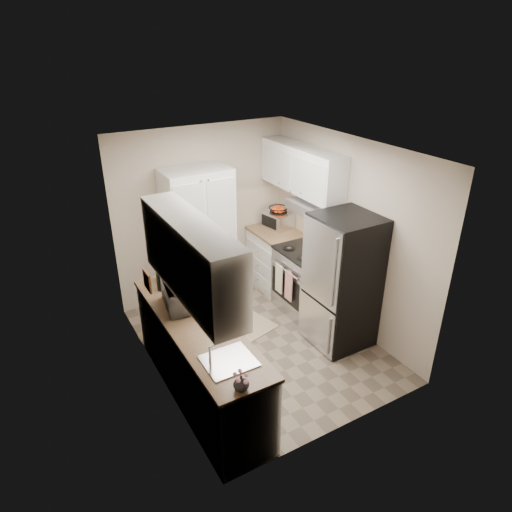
{
  "coord_description": "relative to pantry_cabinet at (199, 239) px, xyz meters",
  "views": [
    {
      "loc": [
        -2.41,
        -4.1,
        3.58
      ],
      "look_at": [
        0.04,
        0.15,
        1.18
      ],
      "focal_mm": 32.0,
      "sensor_mm": 36.0,
      "label": 1
    }
  ],
  "objects": [
    {
      "name": "base_cabinet_left",
      "position": [
        -0.79,
        -1.75,
        -0.56
      ],
      "size": [
        0.6,
        2.3,
        0.88
      ],
      "primitive_type": "cube",
      "color": "white",
      "rests_on": "ground"
    },
    {
      "name": "kitchen_mat",
      "position": [
        0.25,
        -0.77,
        -0.99
      ],
      "size": [
        0.75,
        0.98,
        0.01
      ],
      "primitive_type": "cube",
      "rotation": [
        0.0,
        0.0,
        0.25
      ],
      "color": "tan",
      "rests_on": "ground"
    },
    {
      "name": "room_shell",
      "position": [
        0.18,
        -1.32,
        0.63
      ],
      "size": [
        2.64,
        3.24,
        2.52
      ],
      "color": "#BAAA96",
      "rests_on": "ground"
    },
    {
      "name": "countertop_right",
      "position": [
        1.19,
        -0.12,
        -0.1
      ],
      "size": [
        0.63,
        0.83,
        0.04
      ],
      "primitive_type": "cube",
      "color": "#846647",
      "rests_on": "base_cabinet_right"
    },
    {
      "name": "microwave",
      "position": [
        -0.8,
        -1.38,
        0.06
      ],
      "size": [
        0.42,
        0.56,
        0.28
      ],
      "primitive_type": "imported",
      "rotation": [
        0.0,
        0.0,
        1.42
      ],
      "color": "silver",
      "rests_on": "countertop_left"
    },
    {
      "name": "refrigerator",
      "position": [
        1.14,
        -1.73,
        -0.15
      ],
      "size": [
        0.7,
        0.72,
        1.7
      ],
      "primitive_type": "cube",
      "color": "#B7B7BC",
      "rests_on": "ground"
    },
    {
      "name": "countertop_left",
      "position": [
        -0.79,
        -1.75,
        -0.1
      ],
      "size": [
        0.63,
        2.33,
        0.04
      ],
      "primitive_type": "cube",
      "color": "#846647",
      "rests_on": "base_cabinet_left"
    },
    {
      "name": "pantry_cabinet",
      "position": [
        0.0,
        0.0,
        0.0
      ],
      "size": [
        0.9,
        0.55,
        2.0
      ],
      "primitive_type": "cube",
      "color": "white",
      "rests_on": "ground"
    },
    {
      "name": "electric_range",
      "position": [
        1.17,
        -0.93,
        -0.52
      ],
      "size": [
        0.71,
        0.78,
        1.13
      ],
      "color": "#B7B7BC",
      "rests_on": "ground"
    },
    {
      "name": "cutting_board",
      "position": [
        -0.79,
        -0.77,
        0.08
      ],
      "size": [
        0.1,
        0.25,
        0.32
      ],
      "primitive_type": "cube",
      "rotation": [
        0.0,
        0.0,
        0.33
      ],
      "color": "#3E8C30",
      "rests_on": "countertop_left"
    },
    {
      "name": "fruit_basket",
      "position": [
        1.3,
        0.0,
        0.22
      ],
      "size": [
        0.35,
        0.35,
        0.12
      ],
      "primitive_type": null,
      "rotation": [
        0.0,
        0.0,
        -0.25
      ],
      "color": "#FF4816",
      "rests_on": "toaster_oven"
    },
    {
      "name": "ground",
      "position": [
        0.2,
        -1.32,
        -1.0
      ],
      "size": [
        3.2,
        3.2,
        0.0
      ],
      "primitive_type": "plane",
      "color": "#7A6B56",
      "rests_on": "ground"
    },
    {
      "name": "toaster_oven",
      "position": [
        1.29,
        -0.01,
        0.04
      ],
      "size": [
        0.4,
        0.46,
        0.24
      ],
      "primitive_type": "cube",
      "rotation": [
        0.0,
        0.0,
        0.19
      ],
      "color": "silver",
      "rests_on": "countertop_right"
    },
    {
      "name": "flower_vase",
      "position": [
        -0.86,
        -2.83,
        -0.01
      ],
      "size": [
        0.16,
        0.16,
        0.14
      ],
      "primitive_type": "imported",
      "rotation": [
        0.0,
        0.0,
        0.2
      ],
      "color": "white",
      "rests_on": "countertop_left"
    },
    {
      "name": "wine_bottle",
      "position": [
        -0.89,
        -0.93,
        0.09
      ],
      "size": [
        0.09,
        0.09,
        0.34
      ],
      "primitive_type": "cylinder",
      "color": "black",
      "rests_on": "countertop_left"
    },
    {
      "name": "base_cabinet_right",
      "position": [
        1.19,
        -0.12,
        -0.56
      ],
      "size": [
        0.6,
        0.8,
        0.88
      ],
      "primitive_type": "cube",
      "color": "white",
      "rests_on": "ground"
    }
  ]
}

